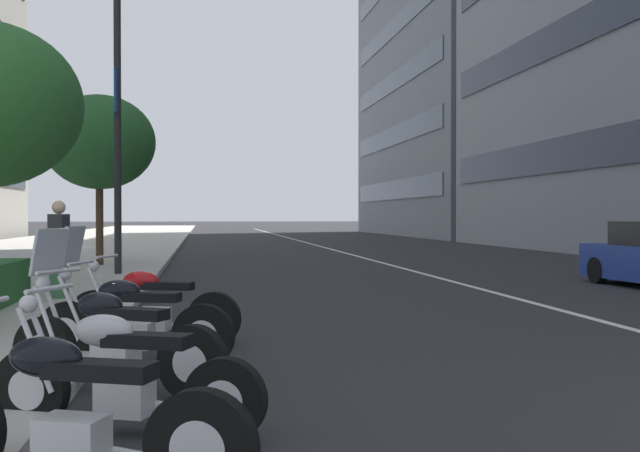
{
  "coord_description": "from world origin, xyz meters",
  "views": [
    {
      "loc": [
        -4.5,
        5.99,
        1.61
      ],
      "look_at": [
        17.77,
        2.71,
        1.31
      ],
      "focal_mm": 44.65,
      "sensor_mm": 36.0,
      "label": 1
    }
  ],
  "objects_px": {
    "motorcycle_mid_row": "(112,344)",
    "street_lamp_with_banners": "(128,81)",
    "motorcycle_under_tarp": "(152,310)",
    "motorcycle_second_in_row": "(122,380)",
    "street_tree_near_plaza_corner": "(99,142)",
    "pedestrian_on_plaza": "(59,249)",
    "motorcycle_nearest_camera": "(131,323)",
    "motorcycle_far_end_row": "(66,417)"
  },
  "relations": [
    {
      "from": "motorcycle_mid_row",
      "to": "street_lamp_with_banners",
      "type": "xyz_separation_m",
      "value": [
        12.99,
        1.02,
        4.53
      ]
    },
    {
      "from": "motorcycle_under_tarp",
      "to": "street_lamp_with_banners",
      "type": "distance_m",
      "value": 11.28
    },
    {
      "from": "motorcycle_mid_row",
      "to": "motorcycle_under_tarp",
      "type": "bearing_deg",
      "value": -64.61
    },
    {
      "from": "motorcycle_second_in_row",
      "to": "street_lamp_with_banners",
      "type": "bearing_deg",
      "value": -62.85
    },
    {
      "from": "motorcycle_under_tarp",
      "to": "motorcycle_second_in_row",
      "type": "bearing_deg",
      "value": 108.12
    },
    {
      "from": "motorcycle_under_tarp",
      "to": "street_tree_near_plaza_corner",
      "type": "bearing_deg",
      "value": -62.76
    },
    {
      "from": "motorcycle_under_tarp",
      "to": "pedestrian_on_plaza",
      "type": "bearing_deg",
      "value": -49.41
    },
    {
      "from": "motorcycle_nearest_camera",
      "to": "motorcycle_under_tarp",
      "type": "relative_size",
      "value": 1.0
    },
    {
      "from": "motorcycle_under_tarp",
      "to": "motorcycle_nearest_camera",
      "type": "bearing_deg",
      "value": 101.78
    },
    {
      "from": "motorcycle_under_tarp",
      "to": "street_lamp_with_banners",
      "type": "xyz_separation_m",
      "value": [
        10.26,
        1.21,
        4.55
      ]
    },
    {
      "from": "motorcycle_second_in_row",
      "to": "street_tree_near_plaza_corner",
      "type": "relative_size",
      "value": 0.41
    },
    {
      "from": "motorcycle_far_end_row",
      "to": "motorcycle_under_tarp",
      "type": "height_order",
      "value": "motorcycle_far_end_row"
    },
    {
      "from": "motorcycle_second_in_row",
      "to": "motorcycle_mid_row",
      "type": "distance_m",
      "value": 1.43
    },
    {
      "from": "motorcycle_mid_row",
      "to": "motorcycle_nearest_camera",
      "type": "xyz_separation_m",
      "value": [
        1.37,
        -0.04,
        0.0
      ]
    },
    {
      "from": "motorcycle_mid_row",
      "to": "motorcycle_nearest_camera",
      "type": "relative_size",
      "value": 0.94
    },
    {
      "from": "motorcycle_under_tarp",
      "to": "street_lamp_with_banners",
      "type": "bearing_deg",
      "value": -65.72
    },
    {
      "from": "motorcycle_under_tarp",
      "to": "motorcycle_far_end_row",
      "type": "bearing_deg",
      "value": 105.87
    },
    {
      "from": "motorcycle_nearest_camera",
      "to": "street_lamp_with_banners",
      "type": "distance_m",
      "value": 12.52
    },
    {
      "from": "motorcycle_under_tarp",
      "to": "street_lamp_with_banners",
      "type": "height_order",
      "value": "street_lamp_with_banners"
    },
    {
      "from": "motorcycle_far_end_row",
      "to": "street_lamp_with_banners",
      "type": "bearing_deg",
      "value": -64.16
    },
    {
      "from": "motorcycle_nearest_camera",
      "to": "motorcycle_mid_row",
      "type": "bearing_deg",
      "value": 104.9
    },
    {
      "from": "motorcycle_mid_row",
      "to": "street_tree_near_plaza_corner",
      "type": "relative_size",
      "value": 0.4
    },
    {
      "from": "motorcycle_mid_row",
      "to": "street_tree_near_plaza_corner",
      "type": "distance_m",
      "value": 17.27
    },
    {
      "from": "motorcycle_mid_row",
      "to": "street_lamp_with_banners",
      "type": "relative_size",
      "value": 0.25
    },
    {
      "from": "motorcycle_far_end_row",
      "to": "street_tree_near_plaza_corner",
      "type": "xyz_separation_m",
      "value": [
        19.42,
        2.24,
        3.32
      ]
    },
    {
      "from": "motorcycle_mid_row",
      "to": "street_tree_near_plaza_corner",
      "type": "height_order",
      "value": "street_tree_near_plaza_corner"
    },
    {
      "from": "motorcycle_second_in_row",
      "to": "motorcycle_under_tarp",
      "type": "relative_size",
      "value": 0.95
    },
    {
      "from": "motorcycle_second_in_row",
      "to": "pedestrian_on_plaza",
      "type": "xyz_separation_m",
      "value": [
        8.6,
        1.93,
        0.62
      ]
    },
    {
      "from": "motorcycle_second_in_row",
      "to": "street_tree_near_plaza_corner",
      "type": "xyz_separation_m",
      "value": [
        18.21,
        2.44,
        3.36
      ]
    },
    {
      "from": "motorcycle_second_in_row",
      "to": "motorcycle_nearest_camera",
      "type": "height_order",
      "value": "motorcycle_nearest_camera"
    },
    {
      "from": "motorcycle_mid_row",
      "to": "pedestrian_on_plaza",
      "type": "relative_size",
      "value": 1.17
    },
    {
      "from": "motorcycle_second_in_row",
      "to": "street_tree_near_plaza_corner",
      "type": "distance_m",
      "value": 18.68
    },
    {
      "from": "motorcycle_under_tarp",
      "to": "pedestrian_on_plaza",
      "type": "distance_m",
      "value": 4.88
    },
    {
      "from": "motorcycle_nearest_camera",
      "to": "motorcycle_second_in_row",
      "type": "bearing_deg",
      "value": 110.47
    },
    {
      "from": "motorcycle_nearest_camera",
      "to": "street_lamp_with_banners",
      "type": "height_order",
      "value": "street_lamp_with_banners"
    },
    {
      "from": "street_lamp_with_banners",
      "to": "pedestrian_on_plaza",
      "type": "relative_size",
      "value": 4.71
    },
    {
      "from": "motorcycle_far_end_row",
      "to": "pedestrian_on_plaza",
      "type": "distance_m",
      "value": 9.98
    },
    {
      "from": "motorcycle_second_in_row",
      "to": "motorcycle_mid_row",
      "type": "height_order",
      "value": "motorcycle_mid_row"
    },
    {
      "from": "motorcycle_nearest_camera",
      "to": "motorcycle_under_tarp",
      "type": "bearing_deg",
      "value": -79.02
    },
    {
      "from": "motorcycle_far_end_row",
      "to": "street_tree_near_plaza_corner",
      "type": "distance_m",
      "value": 19.83
    },
    {
      "from": "motorcycle_nearest_camera",
      "to": "motorcycle_under_tarp",
      "type": "distance_m",
      "value": 1.38
    },
    {
      "from": "motorcycle_under_tarp",
      "to": "street_tree_near_plaza_corner",
      "type": "xyz_separation_m",
      "value": [
        14.06,
        2.4,
        3.34
      ]
    }
  ]
}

